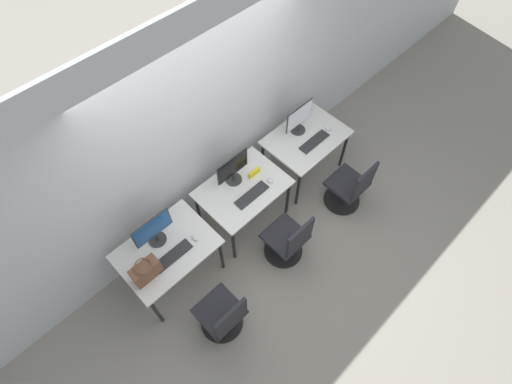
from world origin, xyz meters
The scene contains 19 objects.
ground_plane centered at (0.00, 0.00, 0.00)m, with size 20.00×20.00×0.00m, color gray.
wall_back centered at (0.00, 0.87, 1.40)m, with size 12.00×0.05×2.80m.
desk_left centered at (-1.11, 0.37, 0.64)m, with size 1.02×0.74×0.72m.
monitor_left centered at (-1.11, 0.52, 0.94)m, with size 0.45×0.20×0.41m.
keyboard_left centered at (-1.11, 0.25, 0.73)m, with size 0.44×0.13×0.02m.
mouse_left centered at (-0.81, 0.25, 0.74)m, with size 0.06×0.09×0.03m.
office_chair_left centered at (-1.10, -0.49, 0.35)m, with size 0.48×0.48×0.87m.
desk_center centered at (0.00, 0.37, 0.64)m, with size 1.02×0.74×0.72m.
monitor_center centered at (0.00, 0.53, 0.94)m, with size 0.45×0.20×0.41m.
keyboard_center centered at (0.00, 0.22, 0.73)m, with size 0.44×0.13×0.02m.
mouse_center centered at (0.29, 0.21, 0.74)m, with size 0.06×0.09×0.03m.
office_chair_center centered at (0.03, -0.36, 0.35)m, with size 0.48×0.48×0.87m.
desk_right centered at (1.11, 0.37, 0.64)m, with size 1.02×0.74×0.72m.
monitor_right centered at (1.11, 0.52, 0.94)m, with size 0.45×0.20×0.41m.
keyboard_right centered at (1.11, 0.24, 0.73)m, with size 0.44×0.13×0.02m.
mouse_right centered at (1.41, 0.26, 0.74)m, with size 0.06×0.09×0.03m.
office_chair_right centered at (1.13, -0.40, 0.35)m, with size 0.48×0.48×0.87m.
handbag centered at (-1.42, 0.26, 0.83)m, with size 0.30×0.18×0.25m.
placard_center centered at (0.22, 0.41, 0.76)m, with size 0.16×0.03×0.08m.
Camera 1 is at (-1.68, -1.57, 4.58)m, focal length 28.00 mm.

